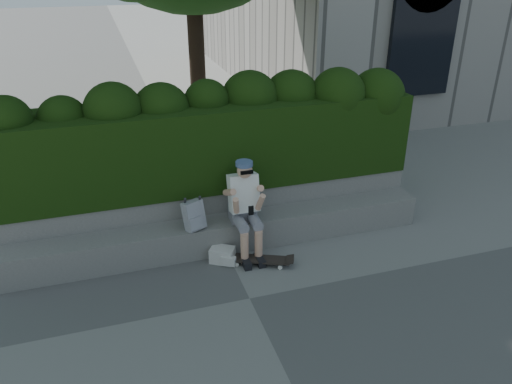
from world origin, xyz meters
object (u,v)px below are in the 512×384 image
object	(u,v)px
skateboard	(259,259)
backpack_plaid	(194,215)
person	(245,204)
backpack_ground	(223,255)

from	to	relation	value
skateboard	backpack_plaid	distance (m)	1.08
skateboard	backpack_plaid	xyz separation A→B (m)	(-0.78, 0.46, 0.58)
person	backpack_ground	bearing A→B (deg)	-156.60
person	backpack_plaid	size ratio (longest dim) A/B	3.44
backpack_ground	backpack_plaid	bearing A→B (deg)	174.53
person	backpack_plaid	distance (m)	0.71
person	backpack_plaid	xyz separation A→B (m)	(-0.70, 0.08, -0.10)
skateboard	backpack_ground	world-z (taller)	backpack_ground
skateboard	backpack_plaid	size ratio (longest dim) A/B	2.14
skateboard	backpack_plaid	bearing A→B (deg)	173.53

